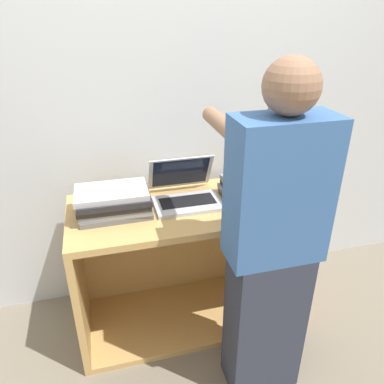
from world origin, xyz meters
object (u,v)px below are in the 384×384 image
(laptop_open, at_px, (185,193))
(laptop_stack_left, at_px, (114,202))
(laptop_stack_right, at_px, (256,188))
(person, at_px, (272,249))

(laptop_open, distance_m, laptop_stack_left, 0.38)
(laptop_stack_right, bearing_deg, laptop_stack_left, 179.53)
(laptop_open, xyz_separation_m, laptop_stack_left, (-0.38, -0.05, 0.02))
(laptop_open, bearing_deg, person, -65.83)
(laptop_open, height_order, laptop_stack_right, laptop_open)
(laptop_open, xyz_separation_m, laptop_stack_right, (0.38, -0.06, 0.01))
(laptop_open, bearing_deg, laptop_stack_left, -172.26)
(laptop_open, relative_size, person, 0.22)
(laptop_stack_left, relative_size, laptop_stack_right, 1.00)
(person, bearing_deg, laptop_stack_left, 141.57)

